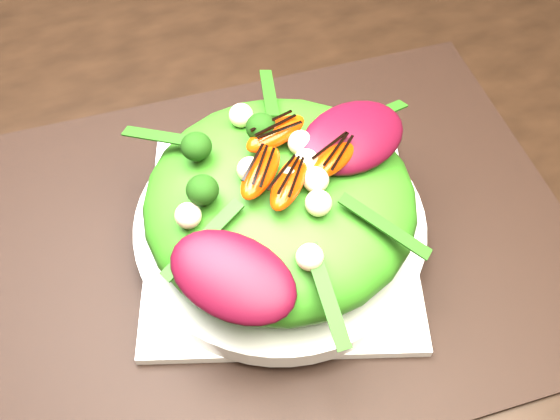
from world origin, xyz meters
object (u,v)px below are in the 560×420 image
object	(u,v)px
placemat	(280,239)
orange_segment	(277,156)
dining_table	(346,234)
salad_bowl	(280,226)
lettuce_mound	(280,202)
plate_base	(280,235)

from	to	relation	value
placemat	orange_segment	xyz separation A→B (m)	(0.00, 0.01, 0.10)
dining_table	salad_bowl	bearing A→B (deg)	178.30
dining_table	lettuce_mound	xyz separation A→B (m)	(-0.07, 0.00, 0.08)
placemat	orange_segment	bearing A→B (deg)	83.79
placemat	orange_segment	world-z (taller)	orange_segment
placemat	plate_base	size ratio (longest dim) A/B	2.23
dining_table	lettuce_mound	size ratio (longest dim) A/B	6.92
placemat	plate_base	xyz separation A→B (m)	(-0.00, 0.00, 0.01)
salad_bowl	dining_table	bearing A→B (deg)	-1.70
dining_table	lettuce_mound	bearing A→B (deg)	178.30
dining_table	plate_base	xyz separation A→B (m)	(-0.07, 0.00, 0.03)
plate_base	salad_bowl	distance (m)	0.01
plate_base	lettuce_mound	bearing A→B (deg)	0.00
placemat	orange_segment	size ratio (longest dim) A/B	9.65
dining_table	orange_segment	bearing A→B (deg)	168.08
orange_segment	dining_table	bearing A→B (deg)	-11.92
placemat	plate_base	distance (m)	0.01
placemat	salad_bowl	xyz separation A→B (m)	(0.00, 0.00, 0.02)
plate_base	dining_table	bearing A→B (deg)	-1.70
dining_table	placemat	world-z (taller)	dining_table
dining_table	placemat	distance (m)	0.07
lettuce_mound	orange_segment	bearing A→B (deg)	83.79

